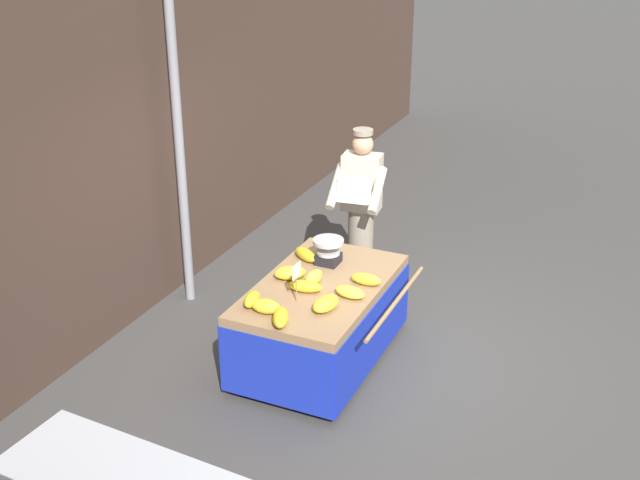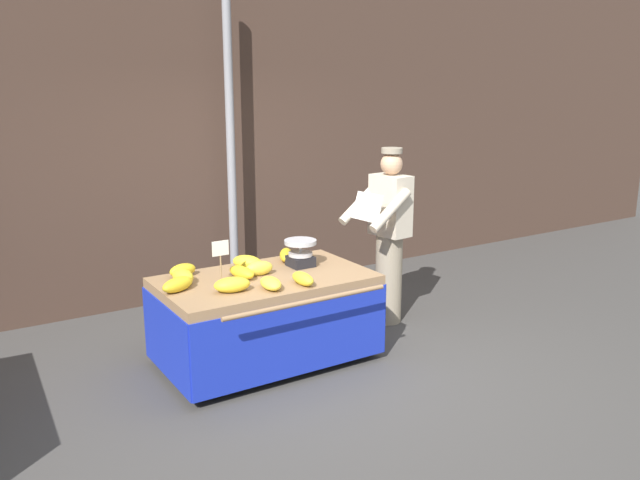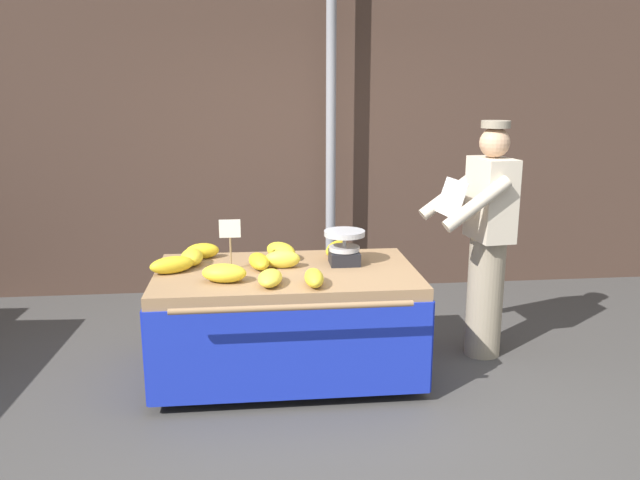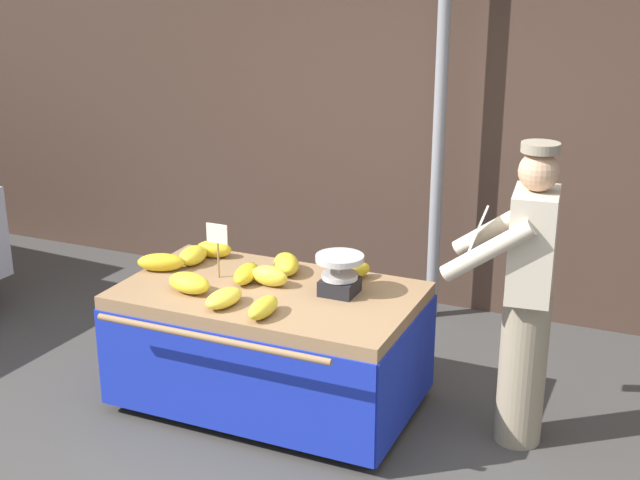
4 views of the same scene
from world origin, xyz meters
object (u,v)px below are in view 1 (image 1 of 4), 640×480
object	(u,v)px
banana_bunch_3	(305,286)
banana_bunch_8	(281,317)
banana_bunch_0	(290,273)
weighing_scale	(328,251)
price_sign	(297,274)
banana_bunch_1	(266,306)
vendor_person	(361,210)
banana_bunch_7	(366,279)
banana_bunch_4	(306,255)
banana_cart	(321,305)
banana_bunch_2	(252,299)
street_pole	(180,148)
banana_bunch_9	(350,292)
banana_bunch_6	(314,278)
banana_bunch_5	(326,304)

from	to	relation	value
banana_bunch_3	banana_bunch_8	bearing A→B (deg)	-174.49
banana_bunch_0	weighing_scale	bearing A→B (deg)	-22.34
price_sign	banana_bunch_1	bearing A→B (deg)	151.72
vendor_person	banana_bunch_7	bearing A→B (deg)	-156.53
weighing_scale	banana_bunch_4	world-z (taller)	weighing_scale
banana_cart	weighing_scale	xyz separation A→B (m)	(0.41, 0.11, 0.32)
banana_bunch_2	banana_bunch_0	bearing A→B (deg)	-7.42
weighing_scale	banana_bunch_8	distance (m)	1.16
street_pole	banana_bunch_9	bearing A→B (deg)	-107.10
banana_bunch_3	street_pole	bearing A→B (deg)	67.27
banana_bunch_8	banana_bunch_4	bearing A→B (deg)	15.65
street_pole	banana_bunch_3	size ratio (longest dim) A/B	11.02
banana_bunch_0	banana_bunch_9	size ratio (longest dim) A/B	1.02
banana_bunch_7	vendor_person	xyz separation A→B (m)	(1.29, 0.56, 0.07)
banana_bunch_6	banana_bunch_3	bearing A→B (deg)	178.00
banana_bunch_0	street_pole	bearing A→B (deg)	69.57
street_pole	banana_bunch_5	distance (m)	2.27
banana_bunch_8	banana_bunch_2	bearing A→B (deg)	63.77
banana_bunch_2	banana_bunch_3	distance (m)	0.49
banana_cart	banana_bunch_4	size ratio (longest dim) A/B	5.99
street_pole	banana_bunch_0	bearing A→B (deg)	-110.43
banana_bunch_9	price_sign	bearing A→B (deg)	123.91
street_pole	banana_bunch_7	world-z (taller)	street_pole
weighing_scale	vendor_person	xyz separation A→B (m)	(1.04, 0.10, 0.00)
street_pole	banana_bunch_2	distance (m)	1.90
banana_bunch_6	banana_bunch_7	world-z (taller)	banana_bunch_6
banana_bunch_4	banana_bunch_8	bearing A→B (deg)	-164.35
banana_bunch_0	banana_bunch_4	world-z (taller)	banana_bunch_0
banana_bunch_6	vendor_person	bearing A→B (deg)	5.74
banana_bunch_9	banana_bunch_0	bearing A→B (deg)	81.16
weighing_scale	banana_bunch_6	size ratio (longest dim) A/B	1.18
banana_bunch_3	banana_bunch_6	bearing A→B (deg)	-2.00
weighing_scale	banana_bunch_5	world-z (taller)	weighing_scale
weighing_scale	banana_bunch_6	bearing A→B (deg)	-173.19
banana_bunch_4	banana_bunch_0	bearing A→B (deg)	-174.28
banana_bunch_1	banana_bunch_2	xyz separation A→B (m)	(0.06, 0.16, 0.00)
banana_bunch_1	banana_bunch_8	size ratio (longest dim) A/B	0.85
banana_bunch_7	banana_bunch_8	distance (m)	0.97
banana_bunch_1	banana_bunch_9	distance (m)	0.73
weighing_scale	banana_bunch_2	bearing A→B (deg)	165.83
banana_bunch_8	vendor_person	distance (m)	2.20
banana_bunch_0	banana_bunch_2	distance (m)	0.56
banana_bunch_9	vendor_person	distance (m)	1.65
street_pole	banana_bunch_5	xyz separation A→B (m)	(-0.90, -1.92, -0.80)
banana_bunch_0	banana_bunch_3	distance (m)	0.27
banana_bunch_6	banana_bunch_8	bearing A→B (deg)	-176.12
banana_bunch_4	banana_bunch_9	world-z (taller)	banana_bunch_4
banana_bunch_0	banana_bunch_6	world-z (taller)	banana_bunch_6
banana_bunch_2	banana_bunch_3	size ratio (longest dim) A/B	0.80
banana_bunch_4	banana_bunch_5	world-z (taller)	banana_bunch_5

